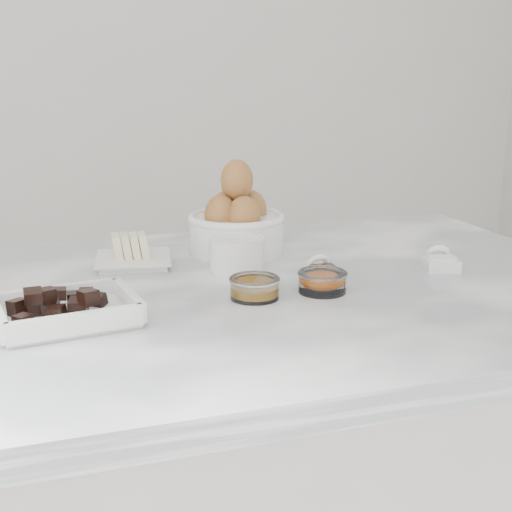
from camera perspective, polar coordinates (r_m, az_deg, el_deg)
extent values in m
cube|color=white|center=(1.13, -0.48, -3.39)|extent=(1.20, 0.80, 0.04)
cube|color=white|center=(1.00, -14.91, -4.85)|extent=(0.19, 0.15, 0.01)
cube|color=white|center=(1.26, -9.78, -0.44)|extent=(0.13, 0.13, 0.01)
cube|color=white|center=(1.26, -9.79, -0.14)|extent=(0.15, 0.15, 0.00)
cylinder|color=white|center=(1.21, -1.56, 0.20)|extent=(0.09, 0.09, 0.06)
cylinder|color=white|center=(1.21, -1.57, 1.25)|extent=(0.08, 0.08, 0.01)
cylinder|color=white|center=(1.32, -1.58, 1.74)|extent=(0.17, 0.17, 0.07)
torus|color=white|center=(1.31, -1.59, 3.10)|extent=(0.18, 0.18, 0.01)
ellipsoid|color=#A47034|center=(1.33, -0.17, 3.59)|extent=(0.06, 0.06, 0.08)
ellipsoid|color=#A47034|center=(1.30, -3.07, 3.29)|extent=(0.06, 0.06, 0.08)
ellipsoid|color=#A47034|center=(1.35, -1.86, 3.74)|extent=(0.06, 0.06, 0.08)
ellipsoid|color=#A47034|center=(1.28, -1.39, 3.11)|extent=(0.06, 0.06, 0.08)
ellipsoid|color=#A47034|center=(1.30, -1.54, 6.05)|extent=(0.06, 0.06, 0.08)
cylinder|color=white|center=(1.06, -0.11, -2.61)|extent=(0.07, 0.07, 0.03)
torus|color=white|center=(1.06, -0.11, -1.87)|extent=(0.08, 0.08, 0.01)
cylinder|color=orange|center=(1.06, -0.11, -2.87)|extent=(0.06, 0.06, 0.01)
cylinder|color=white|center=(1.10, 5.32, -2.12)|extent=(0.07, 0.07, 0.03)
torus|color=white|center=(1.09, 5.34, -1.41)|extent=(0.08, 0.08, 0.01)
ellipsoid|color=orange|center=(1.10, 5.32, -2.07)|extent=(0.05, 0.05, 0.02)
cube|color=white|center=(1.16, 5.45, -1.42)|extent=(0.05, 0.04, 0.02)
cube|color=black|center=(1.16, 5.46, -0.87)|extent=(0.04, 0.03, 0.00)
torus|color=white|center=(1.18, 4.97, -0.54)|extent=(0.04, 0.03, 0.04)
cube|color=white|center=(1.25, 14.64, -0.67)|extent=(0.07, 0.06, 0.02)
cube|color=white|center=(1.25, 14.68, -0.14)|extent=(0.05, 0.04, 0.00)
torus|color=white|center=(1.27, 14.34, 0.19)|extent=(0.05, 0.04, 0.04)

